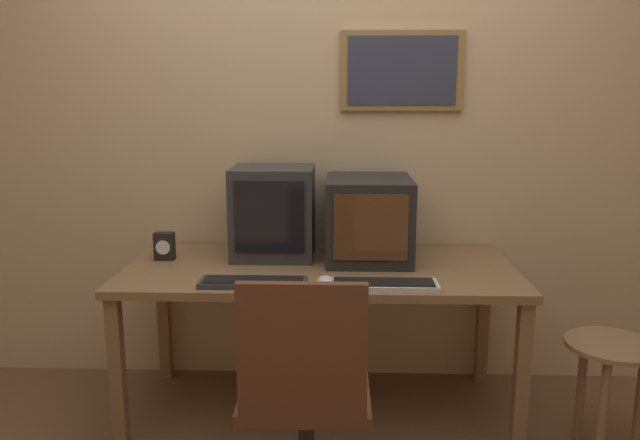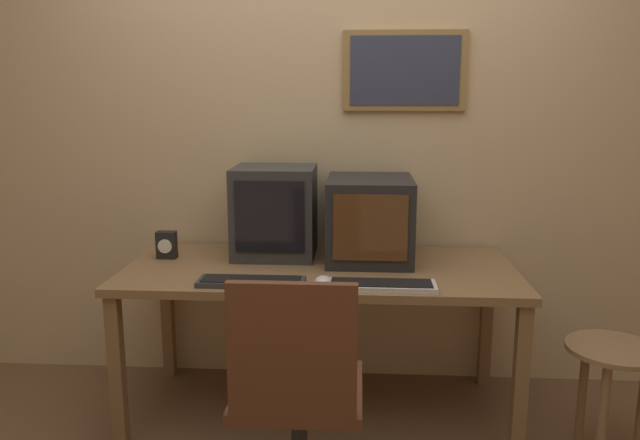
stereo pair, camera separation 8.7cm
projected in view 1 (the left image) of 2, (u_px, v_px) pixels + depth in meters
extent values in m
cube|color=#D1B284|center=(323.00, 129.00, 3.12)|extent=(8.00, 0.05, 2.60)
cube|color=olive|center=(402.00, 71.00, 3.01)|extent=(0.59, 0.02, 0.38)
cube|color=#33384C|center=(402.00, 71.00, 3.00)|extent=(0.52, 0.01, 0.33)
cube|color=olive|center=(320.00, 270.00, 2.81)|extent=(1.75, 0.79, 0.04)
cube|color=olive|center=(117.00, 375.00, 2.57)|extent=(0.06, 0.06, 0.67)
cube|color=olive|center=(521.00, 381.00, 2.52)|extent=(0.06, 0.06, 0.67)
cube|color=olive|center=(164.00, 316.00, 3.25)|extent=(0.06, 0.06, 0.67)
cube|color=olive|center=(483.00, 319.00, 3.19)|extent=(0.06, 0.06, 0.67)
cube|color=#333333|center=(273.00, 212.00, 2.95)|extent=(0.38, 0.34, 0.43)
cube|color=black|center=(269.00, 217.00, 2.78)|extent=(0.31, 0.01, 0.32)
cube|color=black|center=(368.00, 218.00, 2.91)|extent=(0.39, 0.46, 0.38)
cube|color=#563319|center=(371.00, 228.00, 2.68)|extent=(0.32, 0.01, 0.29)
cube|color=#333338|center=(253.00, 283.00, 2.53)|extent=(0.44, 0.13, 0.02)
cube|color=black|center=(253.00, 280.00, 2.53)|extent=(0.40, 0.11, 0.00)
cube|color=beige|center=(384.00, 285.00, 2.50)|extent=(0.44, 0.14, 0.02)
cube|color=black|center=(384.00, 282.00, 2.50)|extent=(0.40, 0.12, 0.00)
ellipsoid|color=silver|center=(325.00, 281.00, 2.53)|extent=(0.07, 0.11, 0.04)
cube|color=black|center=(165.00, 246.00, 2.91)|extent=(0.09, 0.05, 0.13)
cylinder|color=white|center=(163.00, 248.00, 2.88)|extent=(0.07, 0.01, 0.07)
cube|color=brown|center=(306.00, 391.00, 2.13)|extent=(0.43, 0.43, 0.04)
cube|color=brown|center=(302.00, 351.00, 1.89)|extent=(0.40, 0.04, 0.43)
cylinder|color=#8E6B47|center=(613.00, 345.00, 2.50)|extent=(0.37, 0.37, 0.02)
cylinder|color=#8E6B47|center=(640.00, 402.00, 2.55)|extent=(0.04, 0.04, 0.47)
cylinder|color=#8E6B47|center=(581.00, 388.00, 2.67)|extent=(0.04, 0.04, 0.47)
cylinder|color=#8E6B47|center=(603.00, 415.00, 2.44)|extent=(0.04, 0.04, 0.47)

